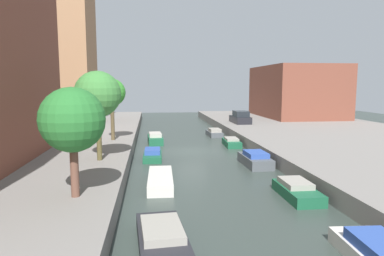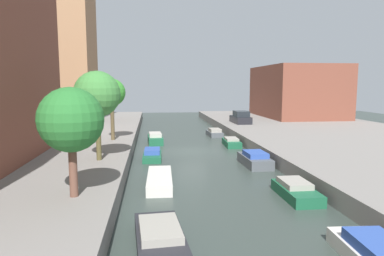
{
  "view_description": "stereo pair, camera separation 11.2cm",
  "coord_description": "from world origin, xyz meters",
  "px_view_note": "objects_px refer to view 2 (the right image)",
  "views": [
    {
      "loc": [
        -3.54,
        -29.16,
        5.75
      ],
      "look_at": [
        0.46,
        3.79,
        1.57
      ],
      "focal_mm": 32.36,
      "sensor_mm": 36.0,
      "label": 1
    },
    {
      "loc": [
        -3.43,
        -29.17,
        5.75
      ],
      "look_at": [
        0.46,
        3.79,
        1.57
      ],
      "focal_mm": 32.36,
      "sensor_mm": 36.0,
      "label": 2
    }
  ],
  "objects_px": {
    "street_tree_1": "(97,95)",
    "moored_boat_right_4": "(215,133)",
    "apartment_tower_far": "(52,33)",
    "moored_boat_left_2": "(152,155)",
    "street_tree_2": "(112,93)",
    "low_block_right": "(296,91)",
    "moored_boat_left_1": "(160,180)",
    "moored_boat_right_3": "(232,142)",
    "street_tree_0": "(71,120)",
    "parked_car": "(241,118)",
    "moored_boat_left_3": "(155,139)",
    "moored_boat_right_2": "(255,160)",
    "moored_boat_right_1": "(296,191)",
    "moored_boat_left_0": "(160,238)"
  },
  "relations": [
    {
      "from": "moored_boat_left_1",
      "to": "moored_boat_right_3",
      "type": "bearing_deg",
      "value": 59.68
    },
    {
      "from": "moored_boat_left_1",
      "to": "moored_boat_right_3",
      "type": "xyz_separation_m",
      "value": [
        7.05,
        12.06,
        0.03
      ]
    },
    {
      "from": "moored_boat_right_1",
      "to": "moored_boat_right_2",
      "type": "bearing_deg",
      "value": 90.18
    },
    {
      "from": "street_tree_1",
      "to": "moored_boat_right_4",
      "type": "relative_size",
      "value": 1.79
    },
    {
      "from": "moored_boat_left_0",
      "to": "moored_boat_right_2",
      "type": "height_order",
      "value": "moored_boat_right_2"
    },
    {
      "from": "low_block_right",
      "to": "street_tree_0",
      "type": "bearing_deg",
      "value": -125.61
    },
    {
      "from": "moored_boat_left_0",
      "to": "moored_boat_right_3",
      "type": "xyz_separation_m",
      "value": [
        7.22,
        19.79,
        -0.02
      ]
    },
    {
      "from": "street_tree_1",
      "to": "moored_boat_right_3",
      "type": "height_order",
      "value": "street_tree_1"
    },
    {
      "from": "apartment_tower_far",
      "to": "street_tree_0",
      "type": "distance_m",
      "value": 34.98
    },
    {
      "from": "street_tree_0",
      "to": "parked_car",
      "type": "bearing_deg",
      "value": 61.96
    },
    {
      "from": "moored_boat_left_1",
      "to": "moored_boat_right_2",
      "type": "xyz_separation_m",
      "value": [
        6.87,
        4.06,
        0.14
      ]
    },
    {
      "from": "street_tree_1",
      "to": "moored_boat_left_0",
      "type": "xyz_separation_m",
      "value": [
        3.57,
        -10.37,
        -4.77
      ]
    },
    {
      "from": "moored_boat_right_2",
      "to": "moored_boat_right_3",
      "type": "distance_m",
      "value": 8.0
    },
    {
      "from": "moored_boat_left_0",
      "to": "moored_boat_right_4",
      "type": "bearing_deg",
      "value": 75.49
    },
    {
      "from": "moored_boat_right_3",
      "to": "moored_boat_left_3",
      "type": "bearing_deg",
      "value": 161.08
    },
    {
      "from": "low_block_right",
      "to": "moored_boat_left_1",
      "type": "height_order",
      "value": "low_block_right"
    },
    {
      "from": "parked_car",
      "to": "moored_boat_right_1",
      "type": "bearing_deg",
      "value": -98.31
    },
    {
      "from": "moored_boat_left_0",
      "to": "moored_boat_right_4",
      "type": "height_order",
      "value": "moored_boat_right_4"
    },
    {
      "from": "low_block_right",
      "to": "moored_boat_right_1",
      "type": "xyz_separation_m",
      "value": [
        -14.13,
        -32.96,
        -4.37
      ]
    },
    {
      "from": "street_tree_2",
      "to": "moored_boat_left_3",
      "type": "height_order",
      "value": "street_tree_2"
    },
    {
      "from": "street_tree_1",
      "to": "moored_boat_left_3",
      "type": "bearing_deg",
      "value": 72.82
    },
    {
      "from": "moored_boat_left_3",
      "to": "moored_boat_right_2",
      "type": "height_order",
      "value": "moored_boat_left_3"
    },
    {
      "from": "parked_car",
      "to": "moored_boat_right_3",
      "type": "distance_m",
      "value": 10.9
    },
    {
      "from": "street_tree_0",
      "to": "moored_boat_left_3",
      "type": "height_order",
      "value": "street_tree_0"
    },
    {
      "from": "street_tree_2",
      "to": "moored_boat_right_4",
      "type": "distance_m",
      "value": 13.65
    },
    {
      "from": "low_block_right",
      "to": "street_tree_0",
      "type": "height_order",
      "value": "low_block_right"
    },
    {
      "from": "low_block_right",
      "to": "street_tree_0",
      "type": "distance_m",
      "value": 42.53
    },
    {
      "from": "street_tree_2",
      "to": "street_tree_1",
      "type": "bearing_deg",
      "value": -90.0
    },
    {
      "from": "street_tree_2",
      "to": "moored_boat_left_2",
      "type": "xyz_separation_m",
      "value": [
        3.35,
        -3.62,
        -4.68
      ]
    },
    {
      "from": "street_tree_2",
      "to": "moored_boat_right_3",
      "type": "distance_m",
      "value": 11.84
    },
    {
      "from": "apartment_tower_far",
      "to": "moored_boat_left_2",
      "type": "xyz_separation_m",
      "value": [
        12.59,
        -21.07,
        -12.06
      ]
    },
    {
      "from": "apartment_tower_far",
      "to": "moored_boat_right_3",
      "type": "bearing_deg",
      "value": -38.78
    },
    {
      "from": "parked_car",
      "to": "moored_boat_right_3",
      "type": "height_order",
      "value": "parked_car"
    },
    {
      "from": "apartment_tower_far",
      "to": "moored_boat_left_2",
      "type": "relative_size",
      "value": 6.79
    },
    {
      "from": "street_tree_2",
      "to": "parked_car",
      "type": "distance_m",
      "value": 18.73
    },
    {
      "from": "moored_boat_left_0",
      "to": "street_tree_0",
      "type": "bearing_deg",
      "value": 138.67
    },
    {
      "from": "moored_boat_right_1",
      "to": "moored_boat_left_2",
      "type": "bearing_deg",
      "value": 125.89
    },
    {
      "from": "moored_boat_left_3",
      "to": "street_tree_1",
      "type": "bearing_deg",
      "value": -107.18
    },
    {
      "from": "apartment_tower_far",
      "to": "moored_boat_right_1",
      "type": "distance_m",
      "value": 38.85
    },
    {
      "from": "apartment_tower_far",
      "to": "moored_boat_left_2",
      "type": "distance_m",
      "value": 27.35
    },
    {
      "from": "street_tree_2",
      "to": "moored_boat_left_1",
      "type": "distance_m",
      "value": 12.27
    },
    {
      "from": "moored_boat_left_0",
      "to": "apartment_tower_far",
      "type": "bearing_deg",
      "value": 109.64
    },
    {
      "from": "moored_boat_right_2",
      "to": "street_tree_0",
      "type": "bearing_deg",
      "value": -140.78
    },
    {
      "from": "moored_boat_left_1",
      "to": "moored_boat_right_2",
      "type": "relative_size",
      "value": 1.26
    },
    {
      "from": "parked_car",
      "to": "moored_boat_right_4",
      "type": "distance_m",
      "value": 5.77
    },
    {
      "from": "parked_car",
      "to": "moored_boat_left_3",
      "type": "bearing_deg",
      "value": -143.84
    },
    {
      "from": "moored_boat_left_3",
      "to": "moored_boat_left_2",
      "type": "bearing_deg",
      "value": -92.44
    },
    {
      "from": "moored_boat_left_2",
      "to": "moored_boat_right_2",
      "type": "xyz_separation_m",
      "value": [
        7.26,
        -3.01,
        0.11
      ]
    },
    {
      "from": "moored_boat_left_3",
      "to": "moored_boat_right_2",
      "type": "bearing_deg",
      "value": -56.38
    },
    {
      "from": "moored_boat_left_0",
      "to": "street_tree_1",
      "type": "bearing_deg",
      "value": 108.97
    }
  ]
}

